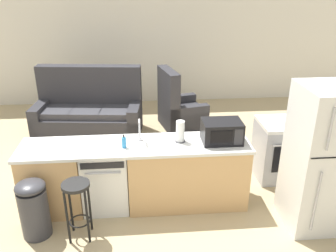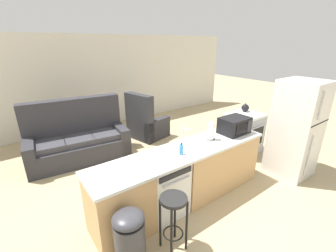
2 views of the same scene
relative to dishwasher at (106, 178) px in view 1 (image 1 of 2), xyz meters
The scene contains 15 objects.
ground_plane 0.49m from the dishwasher, ahead, with size 24.00×24.00×0.00m, color tan.
wall_back 4.33m from the dishwasher, 82.54° to the left, with size 10.00×0.06×2.60m.
kitchen_counter 0.49m from the dishwasher, ahead, with size 2.94×0.66×0.90m.
dishwasher is the anchor object (origin of this frame).
stove_range 2.66m from the dishwasher, 11.91° to the left, with size 0.76×0.68×0.90m.
refrigerator 2.70m from the dishwasher, 11.93° to the right, with size 0.72×0.73×1.78m.
microwave 1.63m from the dishwasher, ahead, with size 0.50×0.37×0.28m.
sink_faucet 0.77m from the dishwasher, 13.63° to the left, with size 0.07×0.18×0.30m.
paper_towel_roll 1.16m from the dishwasher, ahead, with size 0.14×0.14×0.28m.
soap_bottle 0.62m from the dishwasher, 15.49° to the right, with size 0.06×0.06×0.18m.
kettle 2.91m from the dishwasher, 13.78° to the left, with size 0.21×0.17×0.19m.
bar_stool 0.67m from the dishwasher, 114.64° to the right, with size 0.32×0.32×0.74m.
trash_bin 0.96m from the dishwasher, 147.22° to the right, with size 0.35×0.35×0.74m.
couch 2.53m from the dishwasher, 101.52° to the left, with size 2.08×1.11×1.27m.
armchair 2.85m from the dishwasher, 64.21° to the left, with size 0.97×1.01×1.20m.
Camera 1 is at (0.22, -4.06, 2.92)m, focal length 38.00 mm.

